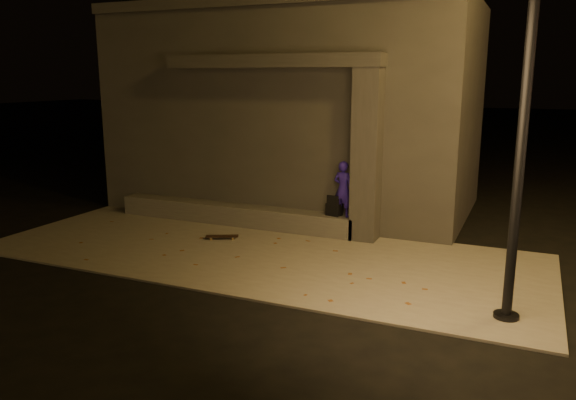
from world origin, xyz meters
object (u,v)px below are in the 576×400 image
at_px(skateboarder, 343,189).
at_px(column, 367,156).
at_px(street_lamp_0, 534,7).
at_px(backpack, 334,208).
at_px(skateboard, 222,236).

bearing_deg(skateboarder, column, -169.52).
bearing_deg(column, street_lamp_0, -45.63).
distance_m(column, backpack, 1.38).
relative_size(skateboarder, backpack, 2.65).
bearing_deg(street_lamp_0, skateboard, 162.56).
height_order(backpack, skateboard, backpack).
xyz_separation_m(skateboarder, backpack, (-0.20, 0.00, -0.45)).
relative_size(skateboard, street_lamp_0, 0.09).
distance_m(column, street_lamp_0, 4.98).
height_order(skateboarder, backpack, skateboarder).
height_order(column, backpack, column).
xyz_separation_m(column, backpack, (-0.70, 0.00, -1.19)).
xyz_separation_m(skateboarder, skateboard, (-2.29, -1.26, -0.99)).
height_order(skateboarder, street_lamp_0, street_lamp_0).
relative_size(skateboarder, skateboard, 1.72).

